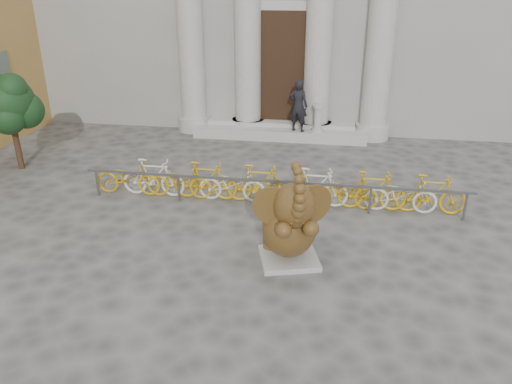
% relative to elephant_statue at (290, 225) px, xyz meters
% --- Properties ---
extents(ground, '(80.00, 80.00, 0.00)m').
position_rel_elephant_statue_xyz_m(ground, '(-1.12, -1.16, -0.82)').
color(ground, '#474442').
rests_on(ground, ground).
extents(entrance_steps, '(6.00, 1.20, 0.36)m').
position_rel_elephant_statue_xyz_m(entrance_steps, '(-1.12, 8.24, -0.64)').
color(entrance_steps, '#A8A59E').
rests_on(entrance_steps, ground).
extents(elephant_statue, '(1.49, 1.79, 2.27)m').
position_rel_elephant_statue_xyz_m(elephant_statue, '(0.00, 0.00, 0.00)').
color(elephant_statue, '#A8A59E').
rests_on(elephant_statue, ground).
extents(bike_rack, '(9.49, 0.53, 1.00)m').
position_rel_elephant_statue_xyz_m(bike_rack, '(-0.69, 2.72, -0.32)').
color(bike_rack, slate).
rests_on(bike_rack, ground).
extents(tree, '(1.63, 1.49, 2.83)m').
position_rel_elephant_statue_xyz_m(tree, '(-8.33, 3.96, 1.15)').
color(tree, '#332114').
rests_on(tree, ground).
extents(pedestrian, '(0.73, 0.57, 1.75)m').
position_rel_elephant_statue_xyz_m(pedestrian, '(-0.48, 7.89, 0.41)').
color(pedestrian, black).
rests_on(pedestrian, entrance_steps).
extents(balustrade_post, '(0.37, 0.37, 0.92)m').
position_rel_elephant_statue_xyz_m(balustrade_post, '(0.19, 7.94, -0.04)').
color(balustrade_post, '#A8A59E').
rests_on(balustrade_post, entrance_steps).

